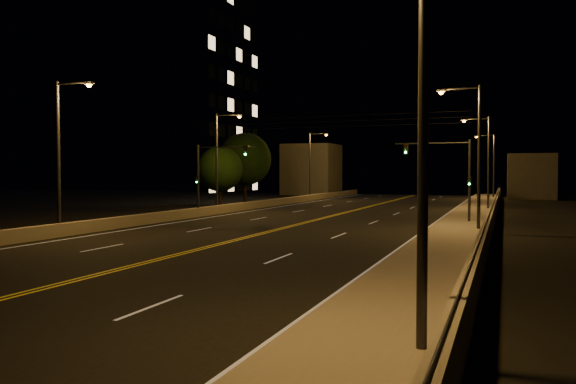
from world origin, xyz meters
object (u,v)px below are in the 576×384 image
(tree_0, at_px, (220,169))
(tree_1, at_px, (245,159))
(streetlight_4, at_px, (62,146))
(streetlight_1, at_px, (474,148))
(building_tower, at_px, (155,97))
(traffic_signal_left, at_px, (209,171))
(traffic_signal_right, at_px, (454,171))
(streetlight_3, at_px, (491,162))
(streetlight_0, at_px, (408,94))
(streetlight_2, at_px, (485,157))
(streetlight_6, at_px, (312,161))
(streetlight_5, at_px, (220,156))

(tree_0, xyz_separation_m, tree_1, (-0.31, 6.48, 1.14))
(streetlight_4, bearing_deg, tree_0, 98.39)
(streetlight_1, distance_m, tree_0, 29.83)
(building_tower, bearing_deg, traffic_signal_left, -48.25)
(traffic_signal_right, distance_m, traffic_signal_left, 18.73)
(streetlight_3, bearing_deg, streetlight_0, -90.00)
(streetlight_2, bearing_deg, streetlight_4, -125.77)
(streetlight_2, distance_m, tree_1, 25.64)
(streetlight_0, distance_m, tree_0, 47.18)
(streetlight_6, bearing_deg, streetlight_0, -69.60)
(traffic_signal_right, bearing_deg, streetlight_5, 168.96)
(streetlight_4, height_order, streetlight_5, same)
(streetlight_5, relative_size, streetlight_6, 1.00)
(streetlight_2, xyz_separation_m, building_tower, (-42.36, 9.69, 8.67))
(streetlight_4, distance_m, building_tower, 45.47)
(streetlight_0, distance_m, traffic_signal_right, 28.90)
(traffic_signal_right, xyz_separation_m, tree_1, (-23.97, 17.51, 1.37))
(building_tower, bearing_deg, streetlight_3, 19.70)
(streetlight_3, height_order, building_tower, building_tower)
(building_tower, xyz_separation_m, tree_0, (17.15, -13.71, -9.79))
(traffic_signal_right, bearing_deg, streetlight_3, 87.78)
(streetlight_2, relative_size, streetlight_6, 1.00)
(streetlight_3, xyz_separation_m, tree_1, (-25.52, -22.40, 0.02))
(streetlight_4, height_order, building_tower, building_tower)
(traffic_signal_right, height_order, traffic_signal_left, same)
(streetlight_5, bearing_deg, tree_1, 106.73)
(streetlight_6, height_order, tree_1, streetlight_6)
(streetlight_0, bearing_deg, traffic_signal_left, 125.12)
(streetlight_1, xyz_separation_m, streetlight_4, (-21.42, -9.81, 0.00))
(streetlight_1, relative_size, streetlight_2, 1.00)
(traffic_signal_right, distance_m, tree_1, 29.72)
(streetlight_6, bearing_deg, tree_1, -110.05)
(traffic_signal_left, height_order, tree_1, tree_1)
(streetlight_5, bearing_deg, streetlight_3, 59.28)
(streetlight_5, bearing_deg, traffic_signal_right, -11.04)
(streetlight_3, relative_size, traffic_signal_right, 1.50)
(streetlight_4, xyz_separation_m, building_tower, (-20.94, 39.42, 8.67))
(streetlight_3, bearing_deg, traffic_signal_left, -116.93)
(streetlight_0, height_order, streetlight_2, same)
(streetlight_2, distance_m, tree_0, 25.55)
(streetlight_4, bearing_deg, streetlight_6, 90.00)
(streetlight_3, distance_m, building_tower, 45.82)
(traffic_signal_left, relative_size, building_tower, 0.20)
(streetlight_3, distance_m, streetlight_6, 24.15)
(streetlight_1, bearing_deg, streetlight_5, 157.80)
(streetlight_3, distance_m, streetlight_4, 58.64)
(streetlight_5, relative_size, traffic_signal_right, 1.50)
(streetlight_6, relative_size, tree_0, 1.39)
(streetlight_5, height_order, traffic_signal_left, streetlight_5)
(streetlight_1, height_order, streetlight_6, same)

